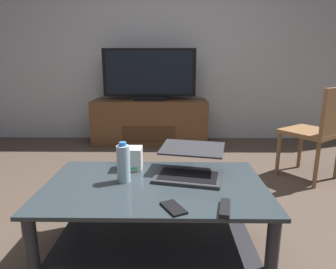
# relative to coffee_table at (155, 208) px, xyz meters

# --- Properties ---
(ground_plane) EXTENTS (7.68, 7.68, 0.00)m
(ground_plane) POSITION_rel_coffee_table_xyz_m (0.11, 0.29, -0.31)
(ground_plane) COLOR #4C3D33
(back_wall) EXTENTS (6.40, 0.12, 2.80)m
(back_wall) POSITION_rel_coffee_table_xyz_m (0.11, 2.79, 1.09)
(back_wall) COLOR silver
(back_wall) RESTS_ON ground
(coffee_table) EXTENTS (1.18, 0.72, 0.45)m
(coffee_table) POSITION_rel_coffee_table_xyz_m (0.00, 0.00, 0.00)
(coffee_table) COLOR #2D383D
(coffee_table) RESTS_ON ground
(media_cabinet) EXTENTS (1.53, 0.49, 0.59)m
(media_cabinet) POSITION_rel_coffee_table_xyz_m (-0.21, 2.47, -0.01)
(media_cabinet) COLOR brown
(media_cabinet) RESTS_ON ground
(television) EXTENTS (1.21, 0.20, 0.67)m
(television) POSITION_rel_coffee_table_xyz_m (-0.21, 2.45, 0.60)
(television) COLOR black
(television) RESTS_ON media_cabinet
(dining_chair) EXTENTS (0.62, 0.62, 0.88)m
(dining_chair) POSITION_rel_coffee_table_xyz_m (1.44, 1.18, 0.19)
(dining_chair) COLOR brown
(dining_chair) RESTS_ON ground
(laptop) EXTENTS (0.44, 0.45, 0.15)m
(laptop) POSITION_rel_coffee_table_xyz_m (0.19, 0.13, 0.20)
(laptop) COLOR #333338
(laptop) RESTS_ON coffee_table
(router_box) EXTENTS (0.11, 0.12, 0.13)m
(router_box) POSITION_rel_coffee_table_xyz_m (-0.15, 0.23, 0.21)
(router_box) COLOR white
(router_box) RESTS_ON coffee_table
(water_bottle_near) EXTENTS (0.07, 0.07, 0.22)m
(water_bottle_near) POSITION_rel_coffee_table_xyz_m (-0.17, 0.03, 0.24)
(water_bottle_near) COLOR silver
(water_bottle_near) RESTS_ON coffee_table
(cell_phone) EXTENTS (0.13, 0.16, 0.01)m
(cell_phone) POSITION_rel_coffee_table_xyz_m (0.10, -0.28, 0.14)
(cell_phone) COLOR black
(cell_phone) RESTS_ON coffee_table
(tv_remote) EXTENTS (0.08, 0.17, 0.02)m
(tv_remote) POSITION_rel_coffee_table_xyz_m (0.33, -0.29, 0.15)
(tv_remote) COLOR black
(tv_remote) RESTS_ON coffee_table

